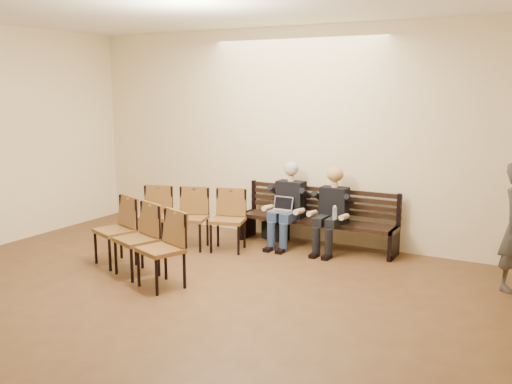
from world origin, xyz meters
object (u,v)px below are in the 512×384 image
Objects in this scene: seated_woman at (332,213)px; bag at (275,231)px; seated_man at (288,205)px; laptop at (279,213)px; chair_row_front at (136,240)px; bench at (316,233)px; chair_row_back at (190,219)px; water_bottle at (334,221)px.

seated_woman reaches higher than bag.
seated_man is 0.26m from laptop.
seated_woman is 3.06× the size of bag.
seated_woman is 3.02m from chair_row_front.
seated_woman is at bearing 3.43° from laptop.
bench is at bearing 77.98° from chair_row_front.
seated_man reaches higher than bag.
laptop is at bearing -143.54° from bench.
bag is 2.72m from chair_row_front.
chair_row_back reaches higher than bench.
bag is at bearing 93.29° from chair_row_front.
laptop is at bearing -163.26° from seated_woman.
laptop is 2.39m from chair_row_front.
seated_woman is at bearing 0.00° from seated_man.
bench is 0.64m from seated_man.
water_bottle is at bearing -15.19° from laptop.
laptop is 1.50× the size of water_bottle.
bag is at bearing 110.05° from laptop.
seated_man is at bearing -164.96° from bench.
bench is 8.00× the size of laptop.
water_bottle reaches higher than bag.
seated_man reaches higher than bench.
chair_row_front is at bearing -107.32° from bag.
chair_row_front reaches higher than laptop.
seated_woman is at bearing -21.59° from bench.
chair_row_back is (-2.02, -0.92, -0.12)m from seated_woman.
seated_man is at bearing 19.49° from chair_row_back.
seated_woman is 5.60× the size of water_bottle.
bag is (-1.24, 0.49, -0.41)m from water_bottle.
bench is at bearing 158.41° from seated_woman.
chair_row_back reaches higher than laptop.
chair_row_front is at bearing -130.79° from laptop.
seated_woman is at bearing 8.04° from chair_row_back.
bench is at bearing 139.60° from water_bottle.
seated_man is 1.10× the size of seated_woman.
bag is 1.51m from chair_row_back.
bench is 6.54× the size of bag.
chair_row_back is at bearing 115.79° from chair_row_front.
laptop reaches higher than water_bottle.
laptop is at bearing 83.12° from chair_row_front.
chair_row_front is at bearing -101.32° from chair_row_back.
seated_woman reaches higher than laptop.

